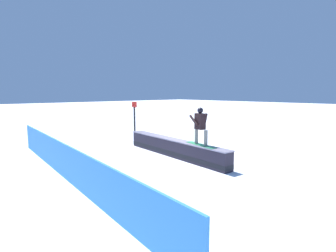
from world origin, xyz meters
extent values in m
plane|color=white|center=(0.00, 0.00, 0.00)|extent=(120.00, 120.00, 0.00)
cube|color=#251F2B|center=(0.00, 0.00, 0.35)|extent=(6.02, 0.94, 0.70)
cube|color=black|center=(0.00, 0.00, 0.17)|extent=(6.03, 0.95, 0.17)
cube|color=gray|center=(0.00, 0.00, 0.72)|extent=(6.02, 1.00, 0.04)
cube|color=#2E8755|center=(-1.61, 0.14, 0.74)|extent=(1.56, 0.60, 0.01)
cylinder|color=gray|center=(-1.33, 0.08, 1.04)|extent=(0.17, 0.17, 0.58)
cylinder|color=gray|center=(-1.89, 0.19, 1.04)|extent=(0.17, 0.17, 0.58)
cube|color=black|center=(-1.54, 0.12, 1.63)|extent=(0.44, 0.32, 0.60)
sphere|color=black|center=(-1.54, 0.12, 2.04)|extent=(0.22, 0.22, 0.22)
cylinder|color=black|center=(-1.34, 0.25, 1.66)|extent=(0.50, 0.19, 0.40)
cylinder|color=black|center=(-1.68, -0.02, 1.66)|extent=(0.24, 0.13, 0.56)
cube|color=#3689DE|center=(0.00, 4.58, 0.56)|extent=(12.00, 1.07, 1.12)
cylinder|color=#262628|center=(3.83, -0.69, 0.94)|extent=(0.10, 0.10, 1.89)
cube|color=red|center=(3.83, -0.69, 2.04)|extent=(0.40, 0.04, 0.30)
camera|label=1|loc=(-8.06, 7.66, 2.72)|focal=28.56mm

